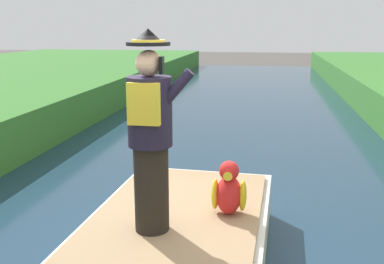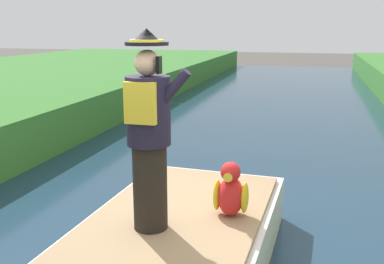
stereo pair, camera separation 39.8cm
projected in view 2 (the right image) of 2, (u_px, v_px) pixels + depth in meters
The scene contains 2 objects.
person_pirate at pixel (149, 133), 3.99m from camera, with size 0.61×0.42×1.85m.
parrot_plush at pixel (231, 192), 4.43m from camera, with size 0.36×0.34×0.57m.
Camera 2 is at (1.26, -4.08, 2.58)m, focal length 41.37 mm.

